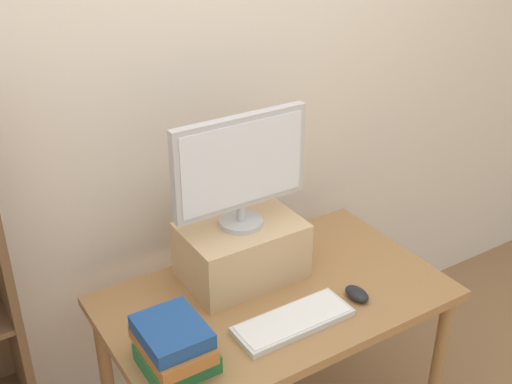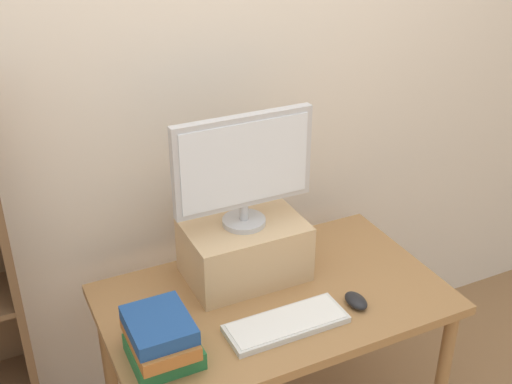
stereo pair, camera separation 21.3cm
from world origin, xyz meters
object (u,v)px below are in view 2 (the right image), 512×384
(riser_box, at_px, (244,249))
(book_stack, at_px, (161,339))
(computer_monitor, at_px, (244,166))
(desk, at_px, (274,314))
(computer_mouse, at_px, (356,301))
(keyboard, at_px, (286,324))

(riser_box, height_order, book_stack, riser_box)
(riser_box, height_order, computer_monitor, computer_monitor)
(desk, height_order, riser_box, riser_box)
(computer_monitor, bearing_deg, computer_mouse, -51.04)
(computer_monitor, bearing_deg, keyboard, -90.23)
(desk, bearing_deg, riser_box, 103.94)
(riser_box, bearing_deg, keyboard, -90.23)
(computer_mouse, xyz_separation_m, book_stack, (-0.69, 0.04, 0.06))
(riser_box, relative_size, computer_monitor, 0.84)
(riser_box, xyz_separation_m, computer_monitor, (0.00, -0.00, 0.34))
(desk, height_order, computer_monitor, computer_monitor)
(computer_monitor, bearing_deg, book_stack, -144.46)
(desk, bearing_deg, computer_monitor, 104.06)
(computer_monitor, bearing_deg, desk, -75.94)
(desk, xyz_separation_m, keyboard, (-0.04, -0.17, 0.10))
(desk, height_order, computer_mouse, computer_mouse)
(keyboard, bearing_deg, book_stack, 175.57)
(computer_monitor, xyz_separation_m, book_stack, (-0.42, -0.30, -0.37))
(desk, distance_m, keyboard, 0.20)
(computer_monitor, distance_m, book_stack, 0.64)
(riser_box, xyz_separation_m, book_stack, (-0.42, -0.30, -0.03))
(keyboard, xyz_separation_m, book_stack, (-0.42, 0.03, 0.07))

